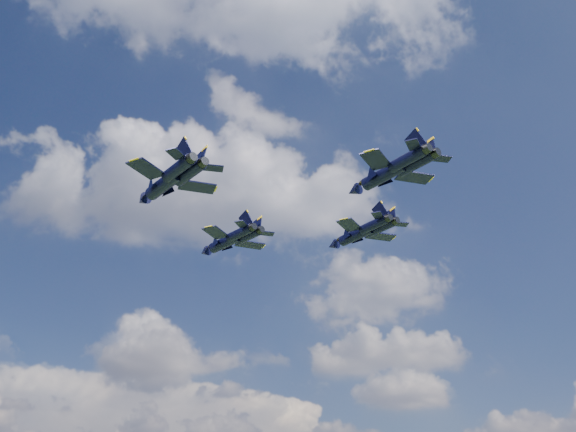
% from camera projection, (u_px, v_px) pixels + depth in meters
% --- Properties ---
extents(jet_lead, '(12.89, 13.23, 3.55)m').
position_uv_depth(jet_lead, '(223.00, 243.00, 99.49)').
color(jet_lead, black).
extents(jet_left, '(12.71, 14.19, 3.67)m').
position_uv_depth(jet_left, '(162.00, 185.00, 78.72)').
color(jet_left, black).
extents(jet_right, '(12.16, 13.64, 3.53)m').
position_uv_depth(jet_right, '(354.00, 235.00, 98.18)').
color(jet_right, black).
extents(jet_slot, '(11.93, 13.50, 3.48)m').
position_uv_depth(jet_slot, '(381.00, 176.00, 77.15)').
color(jet_slot, black).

